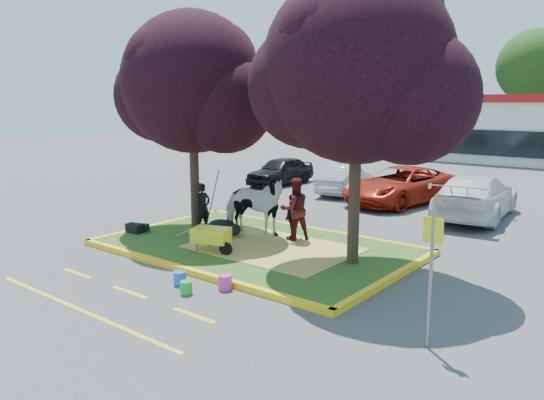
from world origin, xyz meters
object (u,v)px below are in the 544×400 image
Objects in this scene: calf at (223,228)px; bucket_green at (186,288)px; sign_post at (431,263)px; bucket_pink at (225,282)px; car_black at (281,171)px; car_silver at (345,180)px; wheelbarrow at (211,235)px; cow at (253,206)px; handler at (203,207)px; bucket_blue at (180,278)px.

calf reaches higher than bucket_green.
calf is at bearing 161.90° from sign_post.
bucket_pink reaches higher than bucket_green.
car_black reaches higher than bucket_green.
car_silver is (-1.28, 9.05, 0.23)m from calf.
car_silver is at bearing 106.23° from bucket_green.
wheelbarrow is at bearing 123.24° from bucket_green.
car_black reaches higher than wheelbarrow.
handler is at bearing 94.68° from cow.
sign_post is at bearing 9.30° from bucket_green.
wheelbarrow reaches higher than bucket_pink.
bucket_pink is at bearing -126.09° from handler.
handler is 2.37m from wheelbarrow.
car_black is (-5.02, 9.29, 0.29)m from calf.
bucket_pink is at bearing -58.09° from car_black.
sign_post is 0.60× the size of car_black.
car_silver is (-4.16, 12.01, 0.45)m from bucket_pink.
sign_post is 0.64× the size of car_silver.
car_silver is (-3.16, 12.41, 0.46)m from bucket_blue.
car_silver reaches higher than bucket_pink.
wheelbarrow is 6.64m from sign_post.
sign_post is (6.43, -1.42, 0.87)m from wheelbarrow.
handler is (-1.58, -0.47, -0.15)m from cow.
bucket_pink is (2.16, -3.48, -0.87)m from cow.
sign_post is at bearing -31.70° from wheelbarrow.
calf is at bearing 114.08° from cow.
sign_post reaches higher than car_silver.
wheelbarrow is at bearing -61.77° from car_black.
bucket_pink is at bearing 100.30° from car_silver.
car_black is (-7.44, 12.96, 0.53)m from bucket_green.
handler reaches higher than bucket_blue.
bucket_pink is (3.74, -3.01, -0.72)m from handler.
wheelbarrow is at bearing 115.57° from bucket_blue.
bucket_pink is 12.71m from car_silver.
bucket_blue reaches higher than bucket_green.
wheelbarrow is 5.24× the size of bucket_pink.
cow is 4.61m from bucket_green.
wheelbarrow is 6.01× the size of bucket_green.
calf is 3.84× the size of bucket_green.
cow is at bearing -70.67° from handler.
car_black is (-4.15, 9.24, -0.20)m from handler.
bucket_pink is at bearing 22.14° from bucket_blue.
bucket_green is (1.47, -2.24, -0.45)m from wheelbarrow.
wheelbarrow is 5.62× the size of bucket_blue.
bucket_blue is at bearing -157.86° from bucket_pink.
sign_post is (8.25, -2.91, 0.59)m from handler.
handler is (-0.87, 0.05, 0.49)m from calf.
wheelbarrow reaches higher than calf.
wheelbarrow reaches higher than bucket_blue.
car_silver reaches higher than bucket_green.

